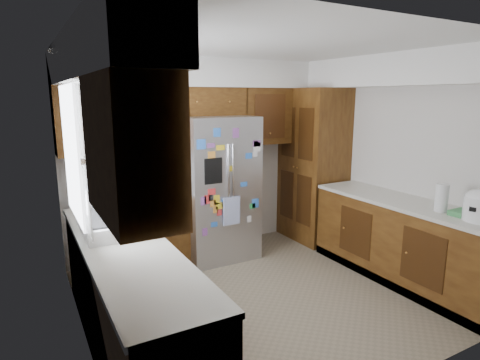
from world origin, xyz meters
name	(u,v)px	position (x,y,z in m)	size (l,w,h in m)	color
floor	(267,293)	(0.00, 0.00, 0.00)	(3.60, 3.60, 0.00)	gray
room_shell	(242,118)	(-0.11, 0.36, 1.82)	(3.64, 3.24, 2.52)	silver
left_counter_run	(136,283)	(-1.36, 0.03, 0.43)	(1.36, 3.20, 0.92)	#41220C
right_counter_run	(404,245)	(1.50, -0.47, 0.42)	(0.63, 2.25, 0.92)	#41220C
pantry	(313,165)	(1.50, 1.15, 1.07)	(0.60, 0.90, 2.15)	#41220C
fridge	(217,188)	(0.00, 1.20, 0.90)	(0.90, 0.79, 1.80)	#9D9DA2
bridge_cabinet	(208,102)	(0.00, 1.43, 1.98)	(0.96, 0.34, 0.35)	#41220C
fridge_top_items	(199,77)	(-0.13, 1.40, 2.27)	(0.77, 0.29, 0.26)	#173CBA
sink_assembly	(114,223)	(-1.50, 0.10, 0.99)	(0.52, 0.71, 0.37)	white
left_counter_clutter	(103,196)	(-1.45, 0.86, 1.05)	(0.37, 0.79, 0.38)	black
paper_towel	(442,198)	(1.45, -0.89, 1.06)	(0.12, 0.12, 0.28)	white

